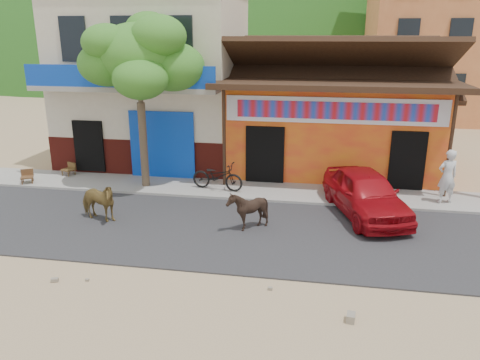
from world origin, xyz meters
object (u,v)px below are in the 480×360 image
(tree, at_px, (141,103))
(scooter, at_px, (217,176))
(cow_dark, at_px, (248,210))
(pedestrian, at_px, (447,176))
(red_car, at_px, (365,193))
(cafe_chair_right, at_px, (26,171))
(cow_tan, at_px, (97,202))
(cafe_chair_left, at_px, (68,164))

(tree, distance_m, scooter, 3.67)
(cow_dark, bearing_deg, pedestrian, 119.92)
(cow_dark, height_order, red_car, red_car)
(cafe_chair_right, bearing_deg, red_car, -32.43)
(cow_dark, xyz_separation_m, red_car, (3.37, 1.72, 0.12))
(cow_tan, bearing_deg, red_car, -61.33)
(red_car, distance_m, cafe_chair_left, 11.24)
(cow_tan, height_order, scooter, cow_tan)
(cafe_chair_left, bearing_deg, scooter, 13.54)
(pedestrian, bearing_deg, scooter, -17.67)
(cow_dark, relative_size, pedestrian, 0.66)
(scooter, distance_m, cafe_chair_left, 6.14)
(cow_dark, xyz_separation_m, cafe_chair_right, (-8.64, 2.62, -0.05))
(red_car, bearing_deg, pedestrian, 9.19)
(cow_tan, relative_size, pedestrian, 0.79)
(pedestrian, bearing_deg, cow_dark, 9.52)
(cow_tan, bearing_deg, pedestrian, -57.58)
(cow_dark, height_order, cafe_chair_right, cow_dark)
(tree, relative_size, cafe_chair_left, 6.76)
(scooter, relative_size, cafe_chair_left, 2.11)
(cafe_chair_right, bearing_deg, scooter, -24.32)
(scooter, xyz_separation_m, cafe_chair_right, (-7.08, -0.47, -0.03))
(red_car, height_order, scooter, red_car)
(cow_tan, relative_size, red_car, 0.34)
(tree, height_order, cow_tan, tree)
(red_car, height_order, cafe_chair_left, red_car)
(scooter, height_order, cafe_chair_left, scooter)
(tree, height_order, cow_dark, tree)
(scooter, bearing_deg, cafe_chair_right, 103.79)
(scooter, height_order, pedestrian, pedestrian)
(cow_dark, relative_size, red_car, 0.28)
(pedestrian, distance_m, cafe_chair_right, 14.67)
(pedestrian, xyz_separation_m, cafe_chair_right, (-14.66, -0.45, -0.43))
(cow_dark, distance_m, cafe_chair_left, 8.56)
(cafe_chair_right, bearing_deg, tree, -21.62)
(pedestrian, height_order, cafe_chair_left, pedestrian)
(red_car, height_order, pedestrian, pedestrian)
(cow_tan, xyz_separation_m, pedestrian, (10.52, 3.18, 0.37))
(scooter, bearing_deg, cow_dark, -143.19)
(red_car, distance_m, pedestrian, 2.99)
(pedestrian, bearing_deg, cafe_chair_left, -20.64)
(scooter, bearing_deg, pedestrian, -80.16)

